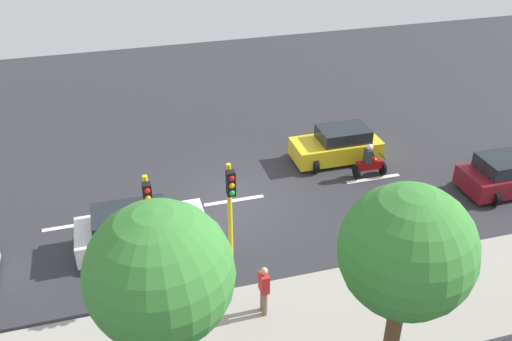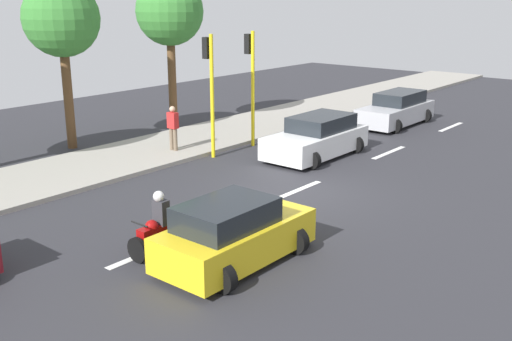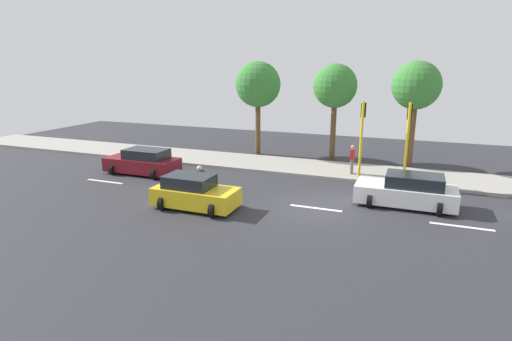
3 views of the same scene
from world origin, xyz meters
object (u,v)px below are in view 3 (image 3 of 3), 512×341
(car_yellow_cab, at_px, (194,193))
(pedestrian_near_signal, at_px, (352,158))
(car_white, at_px, (407,191))
(traffic_light_corner, at_px, (362,130))
(traffic_light_midblock, at_px, (408,133))
(street_tree_south, at_px, (258,85))
(motorcycle, at_px, (199,183))
(street_tree_north, at_px, (416,86))
(street_tree_center, at_px, (335,87))
(car_maroon, at_px, (143,162))

(car_yellow_cab, relative_size, pedestrian_near_signal, 2.26)
(car_yellow_cab, distance_m, car_white, 9.75)
(car_yellow_cab, height_order, traffic_light_corner, traffic_light_corner)
(traffic_light_midblock, xyz_separation_m, street_tree_south, (5.02, 10.19, 2.01))
(motorcycle, distance_m, pedestrian_near_signal, 9.21)
(traffic_light_corner, distance_m, street_tree_north, 5.70)
(street_tree_center, bearing_deg, car_maroon, 128.71)
(traffic_light_midblock, height_order, street_tree_north, street_tree_north)
(pedestrian_near_signal, bearing_deg, street_tree_north, -43.07)
(traffic_light_midblock, xyz_separation_m, street_tree_north, (4.68, -0.16, 2.13))
(car_yellow_cab, relative_size, car_maroon, 0.87)
(car_maroon, height_order, street_tree_north, street_tree_north)
(car_yellow_cab, distance_m, street_tree_north, 15.15)
(street_tree_center, bearing_deg, pedestrian_near_signal, -153.37)
(street_tree_center, bearing_deg, car_yellow_cab, 161.99)
(car_yellow_cab, bearing_deg, car_white, -66.97)
(street_tree_south, bearing_deg, street_tree_center, -88.19)
(street_tree_center, height_order, street_tree_south, street_tree_south)
(motorcycle, bearing_deg, street_tree_center, -24.21)
(motorcycle, bearing_deg, street_tree_south, 4.25)
(traffic_light_midblock, distance_m, street_tree_south, 11.53)
(car_white, height_order, traffic_light_corner, traffic_light_corner)
(motorcycle, height_order, street_tree_center, street_tree_center)
(car_white, height_order, street_tree_south, street_tree_south)
(motorcycle, xyz_separation_m, street_tree_south, (10.11, 0.75, 4.30))
(traffic_light_corner, bearing_deg, pedestrian_near_signal, 23.72)
(car_yellow_cab, bearing_deg, street_tree_north, -37.72)
(traffic_light_midblock, height_order, street_tree_south, street_tree_south)
(car_white, bearing_deg, car_maroon, 88.59)
(car_white, relative_size, traffic_light_corner, 0.98)
(street_tree_south, bearing_deg, motorcycle, -175.75)
(car_maroon, bearing_deg, car_white, -91.41)
(street_tree_south, bearing_deg, car_maroon, 150.22)
(traffic_light_corner, bearing_deg, street_tree_south, 57.55)
(car_maroon, height_order, traffic_light_corner, traffic_light_corner)
(street_tree_north, bearing_deg, traffic_light_corner, 152.20)
(car_maroon, bearing_deg, car_yellow_cab, -125.53)
(car_maroon, relative_size, car_white, 0.99)
(traffic_light_corner, distance_m, traffic_light_midblock, 2.30)
(pedestrian_near_signal, xyz_separation_m, traffic_light_corner, (-1.39, -0.61, 1.87))
(car_maroon, bearing_deg, street_tree_center, -51.29)
(car_white, bearing_deg, traffic_light_midblock, 4.86)
(motorcycle, relative_size, street_tree_south, 0.23)
(street_tree_south, height_order, street_tree_north, street_tree_north)
(car_maroon, xyz_separation_m, traffic_light_midblock, (2.62, -14.56, 2.22))
(car_white, bearing_deg, car_yellow_cab, 113.03)
(car_white, distance_m, traffic_light_midblock, 3.73)
(car_yellow_cab, xyz_separation_m, traffic_light_corner, (6.80, -6.41, 2.22))
(car_maroon, xyz_separation_m, motorcycle, (-2.47, -5.12, -0.07))
(car_yellow_cab, distance_m, car_maroon, 7.19)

